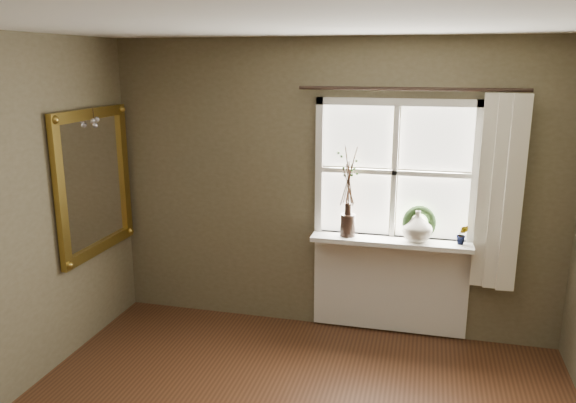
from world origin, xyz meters
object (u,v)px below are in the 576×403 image
Objects in this scene: cream_vase at (417,226)px; wreath at (419,227)px; dark_jug at (348,225)px; gilt_mirror at (94,182)px.

cream_vase is 0.88× the size of wreath.
dark_jug is at bearing 180.00° from cream_vase.
wreath reaches higher than dark_jug.
gilt_mirror is (-2.74, -0.51, 0.35)m from wreath.
dark_jug is 0.60m from wreath.
gilt_mirror reaches higher than cream_vase.
wreath is at bearing 10.45° from gilt_mirror.
cream_vase is (0.59, 0.00, 0.03)m from dark_jug.
gilt_mirror is (-2.14, -0.47, 0.37)m from dark_jug.
wreath reaches higher than cream_vase.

